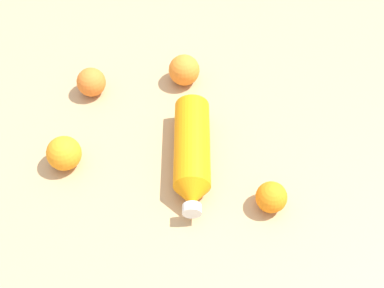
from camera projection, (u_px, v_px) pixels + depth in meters
name	position (u px, v px, depth m)	size (l,w,h in m)	color
ground_plane	(200.00, 160.00, 1.10)	(2.40, 2.40, 0.00)	tan
water_bottle	(192.00, 153.00, 1.07)	(0.17, 0.27, 0.08)	orange
orange_0	(91.00, 82.00, 1.19)	(0.07, 0.07, 0.07)	orange
orange_1	(184.00, 70.00, 1.21)	(0.07, 0.07, 0.07)	orange
orange_2	(64.00, 153.00, 1.07)	(0.07, 0.07, 0.07)	orange
orange_3	(271.00, 197.00, 1.01)	(0.06, 0.06, 0.06)	orange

